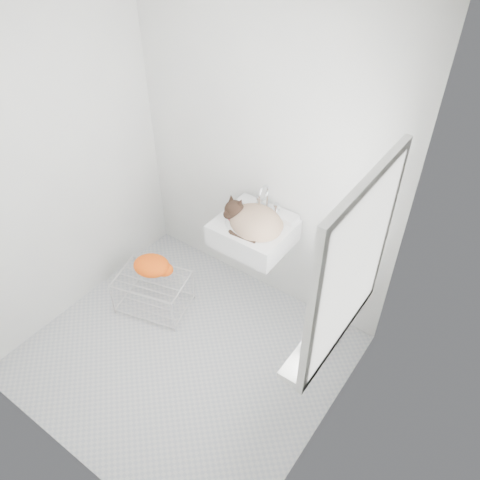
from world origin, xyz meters
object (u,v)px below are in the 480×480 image
Objects in this scene: cat at (254,221)px; bottle_b at (329,325)px; sink at (254,223)px; wire_rack at (154,293)px; bottle_c at (336,315)px; bottle_a at (308,353)px.

bottle_b is at bearing -20.15° from cat.
sink is 0.05m from cat.
sink reaches higher than wire_rack.
bottle_b is (0.89, -0.53, 0.00)m from sink.
bottle_b reaches higher than wire_rack.
sink is 3.21× the size of bottle_b.
bottle_b is at bearing -90.00° from bottle_c.
bottle_b is (0.88, -0.51, -0.04)m from cat.
bottle_a is 1.18× the size of bottle_b.
bottle_c reaches higher than wire_rack.
cat is 1.09m from wire_rack.
cat is 1.16m from bottle_a.
bottle_a is 1.18× the size of bottle_c.
wire_rack is 3.19× the size of bottle_b.
bottle_b is at bearing -30.85° from sink.
bottle_a is at bearing -40.91° from sink.
bottle_a reaches higher than wire_rack.
wire_rack is 3.19× the size of bottle_c.
sink is 3.21× the size of bottle_c.
wire_rack is 2.70× the size of bottle_a.
bottle_a reaches higher than bottle_c.
sink is at bearing 149.15° from bottle_b.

